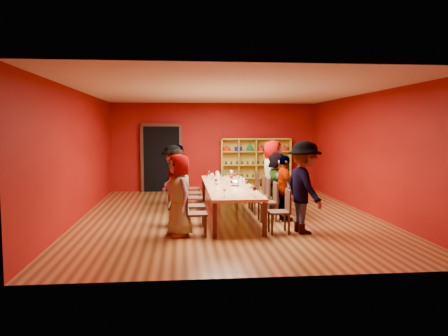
{
  "coord_description": "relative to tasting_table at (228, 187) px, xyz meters",
  "views": [
    {
      "loc": [
        -1.1,
        -10.45,
        2.09
      ],
      "look_at": [
        -0.08,
        0.2,
        1.15
      ],
      "focal_mm": 35.0,
      "sensor_mm": 36.0,
      "label": 1
    }
  ],
  "objects": [
    {
      "name": "doorway",
      "position": [
        -1.8,
        4.43,
        0.42
      ],
      "size": [
        1.4,
        0.17,
        2.3
      ],
      "color": "black",
      "rests_on": "ground"
    },
    {
      "name": "chair_person_right_3",
      "position": [
        0.91,
        0.75,
        -0.2
      ],
      "size": [
        0.42,
        0.42,
        0.89
      ],
      "color": "#321910",
      "rests_on": "ground"
    },
    {
      "name": "tasting_table",
      "position": [
        0.0,
        0.0,
        0.0
      ],
      "size": [
        1.1,
        4.5,
        0.75
      ],
      "color": "tan",
      "rests_on": "ground"
    },
    {
      "name": "wine_glass_8",
      "position": [
        -0.08,
        -0.38,
        0.2
      ],
      "size": [
        0.08,
        0.08,
        0.2
      ],
      "color": "white",
      "rests_on": "tasting_table"
    },
    {
      "name": "carafe_a",
      "position": [
        -0.22,
        0.36,
        0.18
      ],
      "size": [
        0.12,
        0.12,
        0.29
      ],
      "color": "white",
      "rests_on": "tasting_table"
    },
    {
      "name": "wine_glass_3",
      "position": [
        0.35,
        -0.74,
        0.2
      ],
      "size": [
        0.08,
        0.08,
        0.2
      ],
      "color": "white",
      "rests_on": "tasting_table"
    },
    {
      "name": "wine_glass_17",
      "position": [
        0.35,
        1.83,
        0.2
      ],
      "size": [
        0.08,
        0.08,
        0.2
      ],
      "color": "white",
      "rests_on": "tasting_table"
    },
    {
      "name": "person_right_3",
      "position": [
        1.25,
        0.75,
        0.21
      ],
      "size": [
        0.79,
        1.0,
        1.81
      ],
      "primitive_type": "imported",
      "rotation": [
        0.0,
        0.0,
        1.17
      ],
      "color": "pink",
      "rests_on": "ground"
    },
    {
      "name": "wine_glass_14",
      "position": [
        -0.26,
        -1.82,
        0.18
      ],
      "size": [
        0.07,
        0.07,
        0.18
      ],
      "color": "white",
      "rests_on": "tasting_table"
    },
    {
      "name": "room_shell",
      "position": [
        0.0,
        0.0,
        0.8
      ],
      "size": [
        7.1,
        9.1,
        3.04
      ],
      "color": "#5A3318",
      "rests_on": "ground"
    },
    {
      "name": "person_left_4",
      "position": [
        -1.19,
        1.85,
        0.14
      ],
      "size": [
        0.66,
        1.06,
        1.67
      ],
      "primitive_type": "imported",
      "rotation": [
        0.0,
        0.0,
        -1.81
      ],
      "color": "tan",
      "rests_on": "ground"
    },
    {
      "name": "person_right_2",
      "position": [
        1.24,
        0.19,
        0.07
      ],
      "size": [
        0.64,
        1.47,
        1.53
      ],
      "primitive_type": "imported",
      "rotation": [
        0.0,
        0.0,
        1.74
      ],
      "color": "#48484D",
      "rests_on": "ground"
    },
    {
      "name": "person_right_1",
      "position": [
        1.22,
        -0.71,
        0.06
      ],
      "size": [
        0.44,
        0.9,
        1.51
      ],
      "primitive_type": "imported",
      "rotation": [
        0.0,
        0.0,
        1.61
      ],
      "color": "#5482AD",
      "rests_on": "ground"
    },
    {
      "name": "spittoon_bowl",
      "position": [
        0.17,
        -0.11,
        0.12
      ],
      "size": [
        0.29,
        0.29,
        0.16
      ],
      "primitive_type": "ellipsoid",
      "color": "silver",
      "rests_on": "tasting_table"
    },
    {
      "name": "person_left_2",
      "position": [
        -1.24,
        0.11,
        0.11
      ],
      "size": [
        0.47,
        0.81,
        1.63
      ],
      "primitive_type": "imported",
      "rotation": [
        0.0,
        0.0,
        -1.52
      ],
      "color": "#CA878B",
      "rests_on": "ground"
    },
    {
      "name": "wine_glass_10",
      "position": [
        -0.34,
        -0.94,
        0.2
      ],
      "size": [
        0.08,
        0.08,
        0.2
      ],
      "color": "white",
      "rests_on": "tasting_table"
    },
    {
      "name": "chair_person_right_1",
      "position": [
        0.91,
        -0.71,
        -0.2
      ],
      "size": [
        0.42,
        0.42,
        0.89
      ],
      "color": "#321910",
      "rests_on": "ground"
    },
    {
      "name": "wine_glass_16",
      "position": [
        -0.15,
        1.37,
        0.21
      ],
      "size": [
        0.09,
        0.09,
        0.22
      ],
      "color": "white",
      "rests_on": "tasting_table"
    },
    {
      "name": "wine_glass_11",
      "position": [
        -0.33,
        0.84,
        0.21
      ],
      "size": [
        0.09,
        0.09,
        0.21
      ],
      "color": "white",
      "rests_on": "tasting_table"
    },
    {
      "name": "chair_person_right_4",
      "position": [
        0.91,
        1.83,
        -0.2
      ],
      "size": [
        0.42,
        0.42,
        0.89
      ],
      "color": "#321910",
      "rests_on": "ground"
    },
    {
      "name": "wine_glass_18",
      "position": [
        -0.38,
        1.7,
        0.19
      ],
      "size": [
        0.08,
        0.08,
        0.2
      ],
      "color": "white",
      "rests_on": "tasting_table"
    },
    {
      "name": "wine_glass_13",
      "position": [
        -0.35,
        1.91,
        0.18
      ],
      "size": [
        0.07,
        0.07,
        0.18
      ],
      "color": "white",
      "rests_on": "tasting_table"
    },
    {
      "name": "chair_person_right_0",
      "position": [
        0.91,
        -1.9,
        -0.2
      ],
      "size": [
        0.42,
        0.42,
        0.89
      ],
      "color": "#321910",
      "rests_on": "ground"
    },
    {
      "name": "chair_person_left_3",
      "position": [
        -0.91,
        0.93,
        -0.2
      ],
      "size": [
        0.42,
        0.42,
        0.89
      ],
      "color": "#321910",
      "rests_on": "ground"
    },
    {
      "name": "person_left_3",
      "position": [
        -1.34,
        0.93,
        0.15
      ],
      "size": [
        0.82,
        1.18,
        1.7
      ],
      "primitive_type": "imported",
      "rotation": [
        0.0,
        0.0,
        -1.94
      ],
      "color": "#49494E",
      "rests_on": "ground"
    },
    {
      "name": "shelving_unit",
      "position": [
        1.4,
        4.32,
        0.28
      ],
      "size": [
        2.4,
        0.4,
        1.8
      ],
      "color": "gold",
      "rests_on": "ground"
    },
    {
      "name": "person_right_0",
      "position": [
        1.35,
        -1.9,
        0.23
      ],
      "size": [
        0.71,
        1.28,
        1.87
      ],
      "primitive_type": "imported",
      "rotation": [
        0.0,
        0.0,
        1.76
      ],
      "color": "silver",
      "rests_on": "ground"
    },
    {
      "name": "wine_glass_5",
      "position": [
        0.31,
        0.09,
        0.2
      ],
      "size": [
        0.08,
        0.08,
        0.21
      ],
      "color": "white",
      "rests_on": "tasting_table"
    },
    {
      "name": "person_left_0",
      "position": [
        -1.17,
        -1.92,
        0.11
      ],
      "size": [
        0.7,
        0.9,
        1.62
      ],
      "primitive_type": "imported",
      "rotation": [
        0.0,
        0.0,
        -1.19
      ],
      "color": "#515156",
      "rests_on": "ground"
    },
    {
      "name": "wine_glass_2",
      "position": [
        0.27,
        0.92,
        0.19
      ],
      "size": [
        0.08,
        0.08,
        0.19
      ],
      "color": "white",
      "rests_on": "tasting_table"
    },
    {
      "name": "wine_glass_4",
      "position": [
        0.3,
        -1.62,
        0.2
      ],
      "size": [
        0.09,
        0.09,
        0.21
      ],
      "color": "white",
      "rests_on": "tasting_table"
    },
    {
      "name": "chair_person_left_2",
      "position": [
        -0.91,
        0.11,
        -0.2
      ],
      "size": [
        0.42,
        0.42,
        0.89
      ],
      "color": "#321910",
      "rests_on": "ground"
    },
    {
      "name": "wine_glass_7",
      "position": [
        -0.3,
        -0.13,
        0.18
      ],
      "size": [
        0.07,
        0.07,
        0.18
      ],
      "color": "white",
      "rests_on": "tasting_table"
    },
    {
      "name": "wine_glass_6",
      "position": [
        -0.35,
        0.95,
        0.19
      ],
      "size": [
        0.07,
        0.07,
        0.19
      ],
      "color": "white",
      "rests_on": "tasting_table"
    },
    {
      "name": "chair_person_right_2",
      "position": [
        0.91,
        0.19,
        -0.2
      ],
      "size": [
        0.42,
        0.42,
        0.89
      ],
      "color": "#321910",
      "rests_on": "ground"
    },
    {
      "name": "carafe_b",
      "position": [
        0.26,
        -0.39,
        0.16
      ],
      "size": [
        0.12,
        0.12,
        0.24
      ],
      "color": "white",
      "rests_on": "tasting_table"
    },
    {
      "name": "chair_person_left_4",
      "position": [
        -0.91,
        1.85,
        -0.2
      ],
      "size": [
        0.42,
        0.42,
        0.89
      ],
      "color": "#321910",
      "rests_on": "ground"
    },
    {
      "name": "wine_glass_0",
      "position": [
        0.37,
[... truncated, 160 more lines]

